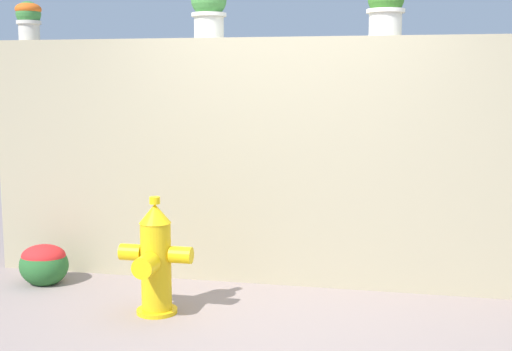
# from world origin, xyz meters

# --- Properties ---
(ground_plane) EXTENTS (24.00, 24.00, 0.00)m
(ground_plane) POSITION_xyz_m (0.00, 0.00, 0.00)
(ground_plane) COLOR gray
(stone_wall) EXTENTS (5.09, 0.40, 2.01)m
(stone_wall) POSITION_xyz_m (0.00, 1.11, 1.00)
(stone_wall) COLOR tan
(stone_wall) RESTS_ON ground
(potted_plant_0) EXTENTS (0.22, 0.22, 0.34)m
(potted_plant_0) POSITION_xyz_m (-2.30, 1.08, 2.21)
(potted_plant_0) COLOR beige
(potted_plant_0) RESTS_ON stone_wall
(potted_plant_1) EXTENTS (0.31, 0.31, 0.47)m
(potted_plant_1) POSITION_xyz_m (-0.69, 1.15, 2.29)
(potted_plant_1) COLOR beige
(potted_plant_1) RESTS_ON stone_wall
(potted_plant_2) EXTENTS (0.30, 0.30, 0.44)m
(potted_plant_2) POSITION_xyz_m (0.76, 1.09, 2.26)
(potted_plant_2) COLOR silver
(potted_plant_2) RESTS_ON stone_wall
(fire_hydrant) EXTENTS (0.54, 0.43, 0.85)m
(fire_hydrant) POSITION_xyz_m (-0.79, 0.05, 0.39)
(fire_hydrant) COLOR yellow
(fire_hydrant) RESTS_ON ground
(flower_bush_left) EXTENTS (0.41, 0.37, 0.34)m
(flower_bush_left) POSITION_xyz_m (-1.95, 0.54, 0.18)
(flower_bush_left) COLOR #2A642C
(flower_bush_left) RESTS_ON ground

